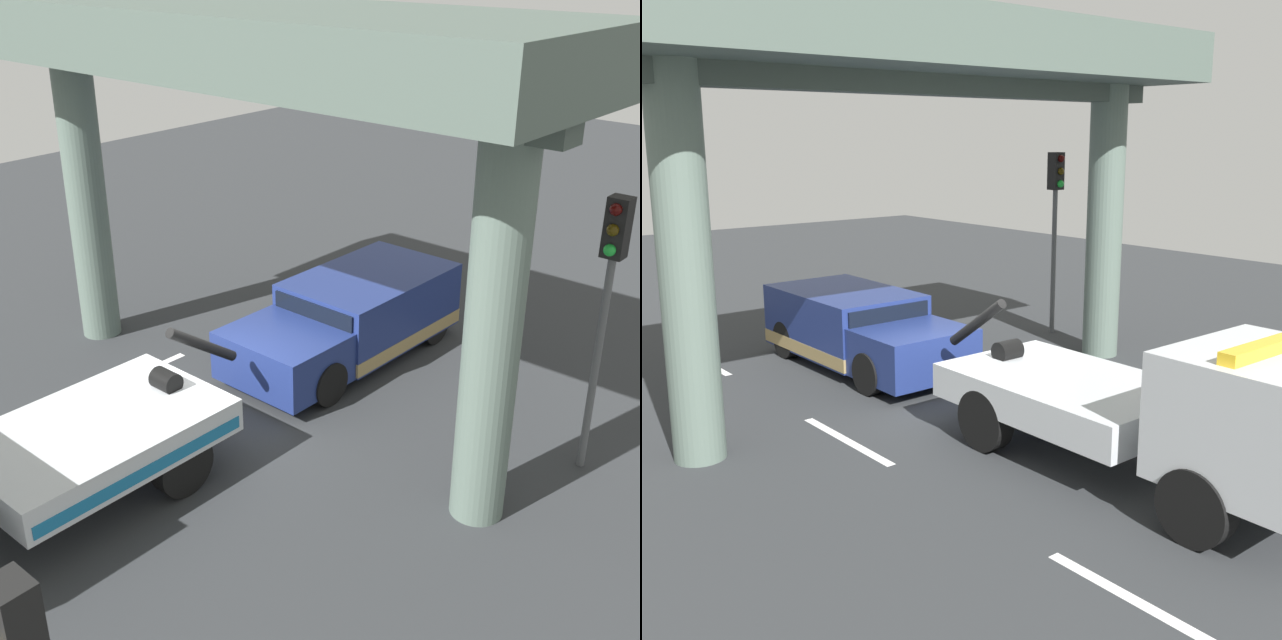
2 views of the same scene
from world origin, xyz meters
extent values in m
cube|color=#2D3033|center=(0.00, 0.00, -0.05)|extent=(60.00, 40.00, 0.10)
cube|color=silver|center=(-6.00, -2.57, 0.00)|extent=(2.60, 0.16, 0.01)
cube|color=silver|center=(0.00, -2.57, 0.00)|extent=(2.60, 0.16, 0.01)
cube|color=silver|center=(2.49, 0.00, 0.93)|extent=(3.84, 2.40, 0.55)
cube|color=#196B9E|center=(2.49, 1.20, 0.84)|extent=(3.65, 0.02, 0.20)
cylinder|color=black|center=(0.30, 0.00, 1.66)|extent=(1.41, 0.18, 1.07)
cylinder|color=black|center=(1.10, 0.00, 1.32)|extent=(0.36, 0.45, 0.36)
cylinder|color=black|center=(1.72, 1.04, 0.50)|extent=(1.00, 0.32, 1.00)
cylinder|color=black|center=(1.72, -1.04, 0.50)|extent=(1.00, 0.32, 1.00)
cube|color=navy|center=(-4.22, 0.00, 0.91)|extent=(3.46, 2.20, 1.35)
cube|color=navy|center=(-1.62, 0.00, 0.71)|extent=(1.73, 2.11, 0.95)
cube|color=black|center=(-2.47, 0.00, 1.20)|extent=(0.06, 1.94, 0.59)
cube|color=#9E8451|center=(-4.22, 0.00, 0.41)|extent=(3.48, 2.22, 0.28)
cylinder|color=black|center=(-1.77, 0.96, 0.42)|extent=(0.84, 0.28, 0.84)
cylinder|color=black|center=(-1.77, -0.96, 0.42)|extent=(0.84, 0.28, 0.84)
cylinder|color=black|center=(-5.17, 0.96, 0.42)|extent=(0.84, 0.28, 0.84)
cylinder|color=black|center=(-5.17, -0.96, 0.42)|extent=(0.84, 0.28, 0.84)
cylinder|color=#596B60|center=(-0.85, 4.69, 2.97)|extent=(0.79, 0.79, 5.94)
cylinder|color=#596B60|center=(-0.85, -4.69, 2.97)|extent=(0.79, 0.79, 5.94)
cube|color=#4B5B52|center=(-0.85, 0.00, 6.43)|extent=(3.60, 11.38, 0.97)
cube|color=#3E4A43|center=(-0.85, 0.00, 5.76)|extent=(0.50, 10.98, 0.36)
cylinder|color=#515456|center=(-3.00, 5.34, 1.80)|extent=(0.12, 0.12, 3.60)
cube|color=black|center=(-3.00, 5.34, 4.05)|extent=(0.28, 0.32, 0.90)
sphere|color=#360605|center=(-2.84, 5.34, 4.35)|extent=(0.18, 0.18, 0.18)
sphere|color=#3A2D06|center=(-2.84, 5.34, 4.05)|extent=(0.18, 0.18, 0.18)
sphere|color=green|center=(-2.84, 5.34, 3.75)|extent=(0.18, 0.18, 0.18)
cube|color=black|center=(6.50, 5.34, 3.58)|extent=(0.28, 0.32, 0.90)
camera|label=1|loc=(8.29, 9.60, 7.81)|focal=46.70mm
camera|label=2|loc=(10.59, -8.84, 4.91)|focal=44.23mm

